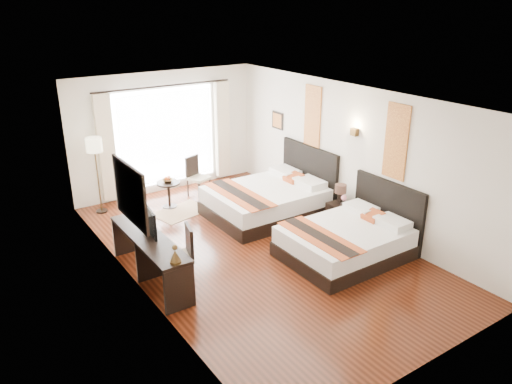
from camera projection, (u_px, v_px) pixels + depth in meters
floor at (256, 249)px, 9.17m from camera, size 4.50×7.50×0.01m
ceiling at (256, 98)px, 8.15m from camera, size 4.50×7.50×0.02m
wall_headboard at (350, 156)px, 9.83m from camera, size 0.01×7.50×2.80m
wall_desk at (132, 206)px, 7.49m from camera, size 0.01×7.50×2.80m
wall_window at (166, 132)px, 11.55m from camera, size 4.50×0.01×2.80m
wall_entry at (437, 268)px, 5.77m from camera, size 4.50×0.01×2.80m
window_glass at (166, 137)px, 11.57m from camera, size 2.40×0.02×2.20m
sheer_curtain at (167, 137)px, 11.52m from camera, size 2.30×0.02×2.10m
drape_left at (106, 148)px, 10.74m from camera, size 0.35×0.14×2.35m
drape_right at (222, 130)px, 12.26m from camera, size 0.35×0.14×2.35m
art_panel_near at (396, 142)px, 8.76m from camera, size 0.03×0.50×1.35m
art_panel_far at (313, 118)px, 10.52m from camera, size 0.03×0.50×1.35m
wall_sconce at (354, 132)px, 9.51m from camera, size 0.10×0.14×0.14m
mirror_frame at (130, 194)px, 7.53m from camera, size 0.04×1.25×0.95m
mirror_glass at (132, 193)px, 7.55m from camera, size 0.01×1.12×0.82m
bed_near at (348, 239)px, 8.84m from camera, size 2.15×1.67×1.21m
bed_far at (269, 199)px, 10.53m from camera, size 2.36×1.84×1.34m
nightstand at (341, 215)px, 10.01m from camera, size 0.40×0.49×0.47m
table_lamp at (341, 190)px, 9.89m from camera, size 0.23×0.23×0.36m
vase at (344, 202)px, 9.80m from camera, size 0.14×0.14×0.13m
console_desk at (150, 258)px, 8.08m from camera, size 0.50×2.20×0.76m
television at (144, 220)px, 8.01m from camera, size 0.22×0.79×0.45m
bronze_figurine at (175, 255)px, 7.13m from camera, size 0.20×0.20×0.26m
desk_chair at (180, 266)px, 8.01m from camera, size 0.55×0.55×0.97m
floor_lamp at (95, 150)px, 10.26m from camera, size 0.33×0.33×1.64m
side_table at (169, 195)px, 10.90m from camera, size 0.51×0.51×0.58m
fruit_bowl at (168, 181)px, 10.80m from camera, size 0.31×0.31×0.06m
window_chair at (198, 184)px, 11.56m from camera, size 0.55×0.55×0.93m
jute_rug at (181, 212)px, 10.76m from camera, size 1.30×1.02×0.01m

